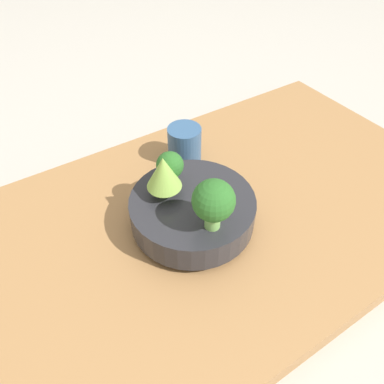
% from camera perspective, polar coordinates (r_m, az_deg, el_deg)
% --- Properties ---
extents(ground_plane, '(6.00, 6.00, 0.00)m').
position_cam_1_polar(ground_plane, '(0.76, -0.25, -6.87)').
color(ground_plane, '#ADA89E').
extents(table, '(1.17, 0.60, 0.05)m').
position_cam_1_polar(table, '(0.74, -0.25, -5.77)').
color(table, '#9E7042').
rests_on(table, ground_plane).
extents(bowl, '(0.23, 0.23, 0.07)m').
position_cam_1_polar(bowl, '(0.69, 0.00, -2.89)').
color(bowl, '#28282D').
rests_on(bowl, table).
extents(romanesco_piece_far, '(0.06, 0.06, 0.08)m').
position_cam_1_polar(romanesco_piece_far, '(0.65, -4.36, 2.92)').
color(romanesco_piece_far, '#609347').
rests_on(romanesco_piece_far, bowl).
extents(broccoli_floret_front, '(0.07, 0.07, 0.09)m').
position_cam_1_polar(broccoli_floret_front, '(0.59, 3.30, -1.49)').
color(broccoli_floret_front, '#7AB256').
rests_on(broccoli_floret_front, bowl).
extents(broccoli_floret_back, '(0.05, 0.05, 0.07)m').
position_cam_1_polar(broccoli_floret_back, '(0.68, -3.37, 3.84)').
color(broccoli_floret_back, '#6BA34C').
rests_on(broccoli_floret_back, bowl).
extents(cup, '(0.07, 0.07, 0.09)m').
position_cam_1_polar(cup, '(0.83, -1.15, 7.20)').
color(cup, '#33567F').
rests_on(cup, table).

